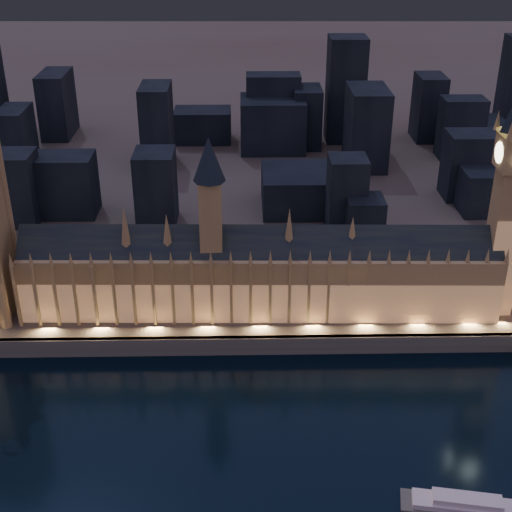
{
  "coord_description": "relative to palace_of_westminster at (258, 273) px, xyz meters",
  "views": [
    {
      "loc": [
        -0.04,
        -202.21,
        169.65
      ],
      "look_at": [
        5.0,
        55.0,
        38.0
      ],
      "focal_mm": 50.0,
      "sensor_mm": 36.0,
      "label": 1
    }
  ],
  "objects": [
    {
      "name": "ground_plane",
      "position": [
        -5.83,
        -61.75,
        -26.37
      ],
      "size": [
        2000.0,
        2000.0,
        0.0
      ],
      "primitive_type": "plane",
      "color": "black",
      "rests_on": "ground"
    },
    {
      "name": "north_bank",
      "position": [
        -5.83,
        458.25,
        -22.37
      ],
      "size": [
        2000.0,
        960.0,
        8.0
      ],
      "primitive_type": "cube",
      "color": "#483731",
      "rests_on": "ground"
    },
    {
      "name": "embankment_wall",
      "position": [
        -5.83,
        -20.75,
        -22.37
      ],
      "size": [
        2000.0,
        2.5,
        8.0
      ],
      "primitive_type": "cube",
      "color": "#424A55",
      "rests_on": "ground"
    },
    {
      "name": "palace_of_westminster",
      "position": [
        0.0,
        0.0,
        0.0
      ],
      "size": [
        202.0,
        24.8,
        78.0
      ],
      "color": "olive",
      "rests_on": "north_bank"
    },
    {
      "name": "river_boat",
      "position": [
        62.17,
        -104.91,
        -24.81
      ],
      "size": [
        40.8,
        16.3,
        4.5
      ],
      "color": "#424A55",
      "rests_on": "ground"
    },
    {
      "name": "city_backdrop",
      "position": [
        22.44,
        186.26,
        4.29
      ],
      "size": [
        481.07,
        215.63,
        73.44
      ],
      "color": "black",
      "rests_on": "north_bank"
    }
  ]
}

